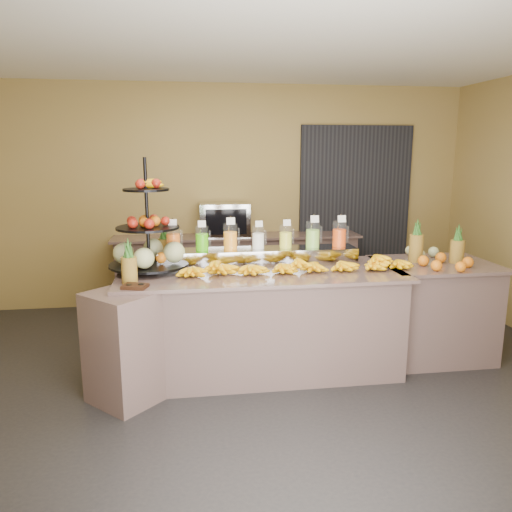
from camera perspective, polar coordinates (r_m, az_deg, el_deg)
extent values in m
plane|color=black|center=(4.45, 1.20, -14.40)|extent=(6.00, 6.00, 0.00)
cube|color=olive|center=(6.50, -2.40, 6.85)|extent=(6.00, 0.02, 2.80)
cube|color=silver|center=(4.08, 1.39, 23.77)|extent=(6.00, 5.00, 0.02)
cube|color=black|center=(6.83, 11.20, 5.19)|extent=(1.50, 0.06, 2.20)
cube|color=gray|center=(4.55, 0.60, -7.65)|extent=(2.40, 0.90, 0.90)
cube|color=gray|center=(4.41, 0.62, -1.95)|extent=(2.50, 1.00, 0.03)
cube|color=gray|center=(4.15, -14.63, -10.00)|extent=(0.71, 0.71, 0.90)
cube|color=gray|center=(5.16, 19.51, -5.94)|extent=(1.00, 0.80, 0.90)
cube|color=gray|center=(5.05, 19.87, -0.90)|extent=(1.08, 0.88, 0.03)
cube|color=gray|center=(6.40, -2.09, -1.85)|extent=(3.00, 0.50, 0.90)
cube|color=gray|center=(6.31, -2.12, 2.25)|extent=(3.10, 0.55, 0.03)
cube|color=gray|center=(4.66, 0.25, -0.05)|extent=(1.85, 0.30, 0.15)
cylinder|color=silver|center=(4.58, -9.45, 2.01)|extent=(0.13, 0.13, 0.23)
cylinder|color=#DC5D12|center=(4.59, -9.43, 1.55)|extent=(0.12, 0.12, 0.16)
cylinder|color=gray|center=(4.58, -9.67, 2.68)|extent=(0.01, 0.01, 0.28)
cube|color=white|center=(4.50, -9.53, 3.75)|extent=(0.07, 0.02, 0.06)
cylinder|color=silver|center=(4.58, -6.20, 2.03)|extent=(0.12, 0.12, 0.22)
cylinder|color=#3AB402|center=(4.59, -6.19, 1.59)|extent=(0.11, 0.11, 0.15)
cylinder|color=gray|center=(4.58, -6.40, 2.66)|extent=(0.01, 0.01, 0.26)
cube|color=white|center=(4.51, -6.21, 3.67)|extent=(0.07, 0.02, 0.06)
cylinder|color=silver|center=(4.60, -2.96, 2.23)|extent=(0.13, 0.13, 0.24)
cylinder|color=orange|center=(4.60, -2.95, 1.76)|extent=(0.12, 0.12, 0.16)
cylinder|color=gray|center=(4.60, -3.18, 2.91)|extent=(0.01, 0.01, 0.28)
cube|color=white|center=(4.52, -2.91, 4.01)|extent=(0.08, 0.02, 0.07)
cylinder|color=silver|center=(4.63, 0.25, 2.14)|extent=(0.12, 0.12, 0.21)
cylinder|color=white|center=(4.64, 0.25, 1.72)|extent=(0.11, 0.11, 0.14)
cylinder|color=gray|center=(4.63, 0.06, 2.74)|extent=(0.01, 0.01, 0.25)
cube|color=white|center=(4.56, 0.35, 3.69)|extent=(0.07, 0.02, 0.06)
cylinder|color=silver|center=(4.68, 3.41, 2.24)|extent=(0.12, 0.12, 0.22)
cylinder|color=yellow|center=(4.68, 3.40, 1.82)|extent=(0.11, 0.11, 0.15)
cylinder|color=gray|center=(4.67, 3.21, 2.85)|extent=(0.01, 0.01, 0.26)
cube|color=white|center=(4.60, 3.56, 3.82)|extent=(0.07, 0.02, 0.06)
cylinder|color=silver|center=(4.73, 6.50, 2.46)|extent=(0.13, 0.13, 0.24)
cylinder|color=#84C448|center=(4.74, 6.49, 2.00)|extent=(0.12, 0.12, 0.17)
cylinder|color=gray|center=(4.73, 6.29, 3.14)|extent=(0.01, 0.01, 0.29)
cube|color=white|center=(4.65, 6.73, 4.22)|extent=(0.08, 0.02, 0.07)
cylinder|color=silver|center=(4.80, 9.50, 2.50)|extent=(0.13, 0.13, 0.24)
cylinder|color=#EB4408|center=(4.81, 9.48, 2.05)|extent=(0.12, 0.12, 0.16)
cylinder|color=gray|center=(4.80, 9.30, 3.16)|extent=(0.01, 0.01, 0.28)
cube|color=white|center=(4.73, 9.78, 4.21)|extent=(0.08, 0.02, 0.07)
ellipsoid|color=#E8AE0B|center=(4.31, -7.17, -1.46)|extent=(0.25, 0.19, 0.10)
ellipsoid|color=#E8AE0B|center=(4.32, -3.71, -1.36)|extent=(0.25, 0.19, 0.10)
ellipsoid|color=#E8AE0B|center=(4.35, -0.28, -1.25)|extent=(0.25, 0.19, 0.10)
ellipsoid|color=#E8AE0B|center=(4.39, 3.10, -1.13)|extent=(0.25, 0.19, 0.10)
ellipsoid|color=#E8AE0B|center=(4.45, 6.40, -1.02)|extent=(0.25, 0.19, 0.10)
ellipsoid|color=#E8AE0B|center=(4.52, 9.60, -0.90)|extent=(0.25, 0.19, 0.10)
ellipsoid|color=#E8AE0B|center=(4.61, 12.70, -0.79)|extent=(0.25, 0.19, 0.10)
ellipsoid|color=#E8AE0B|center=(4.71, 15.67, -0.68)|extent=(0.25, 0.19, 0.10)
ellipsoid|color=#E8AE0B|center=(4.30, -4.76, -0.44)|extent=(0.21, 0.17, 0.09)
ellipsoid|color=#E8AE0B|center=(4.40, 4.78, -0.15)|extent=(0.21, 0.17, 0.09)
ellipsoid|color=#E8AE0B|center=(4.62, 13.64, 0.13)|extent=(0.21, 0.17, 0.09)
cylinder|color=black|center=(4.46, -12.34, 4.60)|extent=(0.03, 0.03, 0.99)
cylinder|color=black|center=(4.53, -12.09, -0.94)|extent=(0.73, 0.73, 0.02)
cylinder|color=black|center=(4.47, -12.27, 3.20)|extent=(0.57, 0.57, 0.02)
cylinder|color=black|center=(4.43, -12.46, 7.42)|extent=(0.41, 0.41, 0.02)
sphere|color=#BDBC82|center=(4.50, -9.35, 0.43)|extent=(0.19, 0.19, 0.19)
sphere|color=maroon|center=(4.45, -10.32, 3.95)|extent=(0.09, 0.09, 0.09)
sphere|color=orange|center=(4.53, -13.51, -0.24)|extent=(0.10, 0.10, 0.10)
cube|color=black|center=(3.98, -13.66, -3.39)|extent=(0.22, 0.19, 0.03)
cylinder|color=brown|center=(4.12, -14.28, -1.57)|extent=(0.13, 0.13, 0.21)
cone|color=#25531B|center=(4.08, -14.41, 0.97)|extent=(0.06, 0.06, 0.16)
cylinder|color=brown|center=(4.77, -10.41, 0.55)|extent=(0.13, 0.13, 0.24)
cone|color=#25531B|center=(4.74, -10.49, 2.89)|extent=(0.06, 0.06, 0.16)
cylinder|color=brown|center=(5.01, 17.82, 0.86)|extent=(0.14, 0.14, 0.26)
cylinder|color=brown|center=(5.09, 21.98, 0.48)|extent=(0.13, 0.13, 0.22)
ellipsoid|color=orange|center=(4.87, 20.89, -0.65)|extent=(0.39, 0.26, 0.10)
cube|color=gray|center=(6.26, -3.61, 4.20)|extent=(0.63, 0.45, 0.41)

